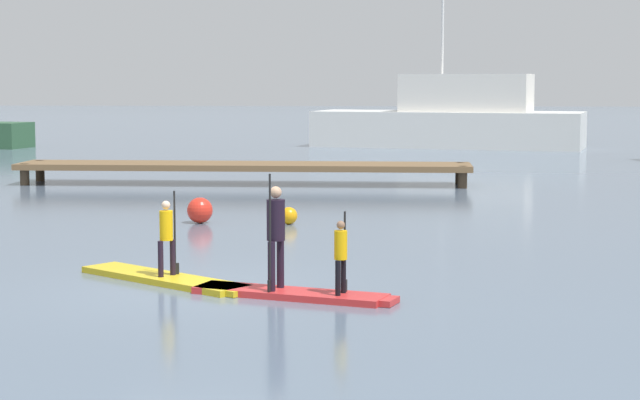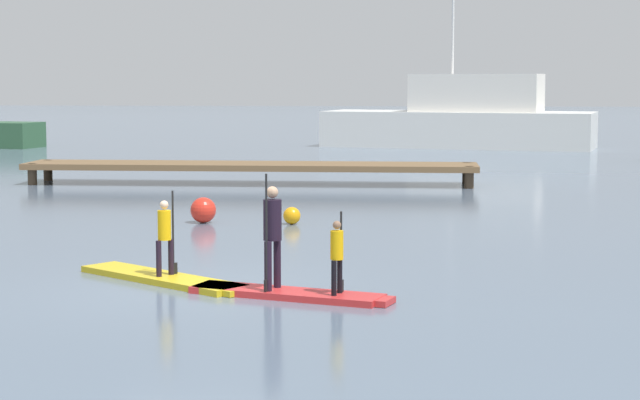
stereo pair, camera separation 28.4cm
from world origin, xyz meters
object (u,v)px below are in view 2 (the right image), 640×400
at_px(paddler_adult, 272,230).
at_px(fishing_boat_white_large, 463,119).
at_px(paddler_child_front, 337,253).
at_px(paddleboard_near, 165,279).
at_px(paddleboard_far, 291,294).
at_px(mooring_buoy_near, 292,216).
at_px(mooring_buoy_mid, 203,210).
at_px(paddler_child_solo, 165,233).

xyz_separation_m(paddler_adult, fishing_boat_white_large, (4.32, 37.51, 0.36)).
bearing_deg(paddler_child_front, paddler_adult, 163.03).
bearing_deg(paddler_adult, paddleboard_near, 150.89).
xyz_separation_m(paddleboard_near, paddleboard_far, (2.14, -1.12, 0.00)).
bearing_deg(mooring_buoy_near, paddleboard_near, -99.55).
xyz_separation_m(paddler_child_front, mooring_buoy_mid, (-3.62, 8.72, -0.41)).
bearing_deg(mooring_buoy_mid, paddler_child_solo, -83.88).
distance_m(fishing_boat_white_large, mooring_buoy_mid, 29.93).
distance_m(paddler_child_solo, mooring_buoy_mid, 7.44).
distance_m(paddler_adult, mooring_buoy_near, 8.40).
xyz_separation_m(fishing_boat_white_large, mooring_buoy_mid, (-6.96, -29.09, -1.06)).
bearing_deg(fishing_boat_white_large, paddler_child_solo, -99.60).
relative_size(paddler_adult, paddler_child_front, 1.46).
bearing_deg(mooring_buoy_near, fishing_boat_white_large, 80.36).
distance_m(paddleboard_far, fishing_boat_white_large, 37.83).
height_order(paddleboard_far, fishing_boat_white_large, fishing_boat_white_large).
bearing_deg(paddleboard_far, fishing_boat_white_large, 83.86).
bearing_deg(paddleboard_near, paddler_child_solo, 12.47).
bearing_deg(fishing_boat_white_large, mooring_buoy_mid, -103.45).
bearing_deg(fishing_boat_white_large, paddler_child_front, -95.05).
height_order(paddler_child_front, mooring_buoy_mid, paddler_child_front).
bearing_deg(paddleboard_near, mooring_buoy_mid, 96.01).
bearing_deg(mooring_buoy_mid, paddleboard_near, -83.99).
relative_size(fishing_boat_white_large, mooring_buoy_near, 34.03).
bearing_deg(paddler_child_solo, paddler_adult, -29.37).
bearing_deg(paddleboard_far, mooring_buoy_near, 96.19).
xyz_separation_m(fishing_boat_white_large, mooring_buoy_near, (-4.95, -29.17, -1.15)).
relative_size(paddleboard_near, mooring_buoy_mid, 5.46).
bearing_deg(paddleboard_far, paddleboard_near, 152.39).
xyz_separation_m(paddleboard_far, paddler_adult, (-0.28, 0.08, 0.93)).
bearing_deg(paddler_child_front, fishing_boat_white_large, 84.95).
xyz_separation_m(paddler_child_solo, mooring_buoy_mid, (-0.79, 7.38, -0.49)).
height_order(paddleboard_far, mooring_buoy_near, mooring_buoy_near).
bearing_deg(fishing_boat_white_large, paddler_adult, -96.57).
bearing_deg(paddleboard_near, fishing_boat_white_large, 80.38).
xyz_separation_m(paddleboard_near, fishing_boat_white_large, (6.18, 36.47, 1.29)).
bearing_deg(paddler_adult, mooring_buoy_near, 94.33).
distance_m(fishing_boat_white_large, mooring_buoy_near, 29.61).
distance_m(paddler_child_solo, paddler_adult, 2.13).
relative_size(paddler_adult, fishing_boat_white_large, 0.13).
height_order(paddleboard_far, mooring_buoy_mid, mooring_buoy_mid).
relative_size(paddler_child_solo, paddler_child_front, 1.13).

